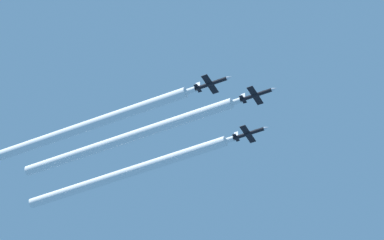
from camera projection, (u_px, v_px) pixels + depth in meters
The scene contains 6 objects.
jet_lead at pixel (258, 94), 303.69m from camera, with size 7.30×10.64×2.56m.
jet_left_wingman at pixel (250, 133), 312.04m from camera, with size 7.30×10.64×2.56m.
jet_right_wingman at pixel (213, 83), 297.97m from camera, with size 7.30×10.64×2.56m.
smoke_trail_lead at pixel (130, 137), 315.87m from camera, with size 2.77×65.95×2.77m.
smoke_trail_left_wingman at pixel (129, 172), 323.93m from camera, with size 2.77×64.16×2.77m.
smoke_trail_right_wingman at pixel (73, 131), 311.36m from camera, with size 2.77×73.45×2.77m.
Camera 1 is at (204.14, 88.33, 2.76)m, focal length 108.56 mm.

